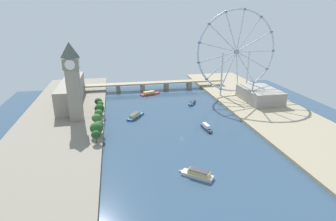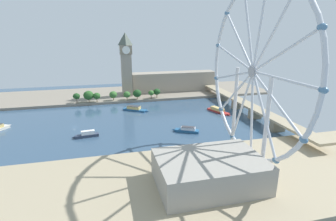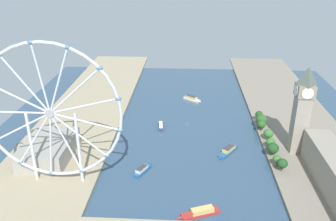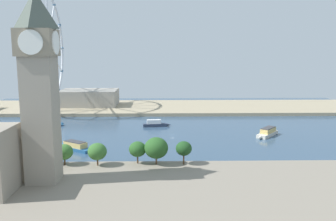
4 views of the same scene
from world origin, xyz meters
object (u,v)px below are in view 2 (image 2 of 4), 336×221
object	(u,v)px
clock_tower	(126,64)
tour_boat_3	(187,130)
tour_boat_1	(135,109)
tour_boat_4	(218,110)
ferris_wheel	(253,72)
parliament_block	(174,81)
river_bridge	(246,106)
riverside_hall	(209,171)
tour_boat_0	(87,135)

from	to	relation	value
clock_tower	tour_boat_3	distance (m)	149.90
tour_boat_3	tour_boat_1	bearing A→B (deg)	-37.35
tour_boat_4	ferris_wheel	bearing A→B (deg)	-36.73
tour_boat_4	tour_boat_1	bearing A→B (deg)	-128.50
tour_boat_1	tour_boat_4	distance (m)	92.59
tour_boat_1	tour_boat_3	size ratio (longest dim) A/B	1.20
clock_tower	parliament_block	size ratio (longest dim) A/B	0.68
tour_boat_1	parliament_block	bearing A→B (deg)	84.24
tour_boat_4	tour_boat_3	bearing A→B (deg)	-67.89
river_bridge	tour_boat_1	bearing A→B (deg)	-108.48
ferris_wheel	river_bridge	size ratio (longest dim) A/B	0.52
riverside_hall	tour_boat_4	world-z (taller)	riverside_hall
tour_boat_0	parliament_block	bearing A→B (deg)	-135.00
riverside_hall	tour_boat_4	size ratio (longest dim) A/B	1.78
clock_tower	tour_boat_4	size ratio (longest dim) A/B	2.49
river_bridge	tour_boat_1	distance (m)	121.96
river_bridge	tour_boat_4	distance (m)	29.97
riverside_hall	tour_boat_0	distance (m)	118.63
ferris_wheel	tour_boat_1	xyz separation A→B (m)	(-141.20, -56.15, -59.46)
tour_boat_4	parliament_block	bearing A→B (deg)	171.45
river_bridge	tour_boat_3	world-z (taller)	river_bridge
ferris_wheel	tour_boat_1	bearing A→B (deg)	-158.32
riverside_hall	tour_boat_3	bearing A→B (deg)	170.21
river_bridge	tour_boat_4	bearing A→B (deg)	-111.24
riverside_hall	tour_boat_0	size ratio (longest dim) A/B	2.59
parliament_block	tour_boat_0	world-z (taller)	parliament_block
riverside_hall	tour_boat_4	bearing A→B (deg)	153.63
tour_boat_1	tour_boat_4	xyz separation A→B (m)	(28.01, 88.25, -0.08)
riverside_hall	river_bridge	bearing A→B (deg)	142.80
parliament_block	river_bridge	bearing A→B (deg)	23.63
tour_boat_1	river_bridge	bearing A→B (deg)	16.74
tour_boat_4	river_bridge	bearing A→B (deg)	47.87
parliament_block	riverside_hall	distance (m)	241.62
riverside_hall	tour_boat_1	bearing A→B (deg)	-172.33
ferris_wheel	river_bridge	world-z (taller)	ferris_wheel
tour_boat_3	river_bridge	bearing A→B (deg)	-127.58
ferris_wheel	river_bridge	distance (m)	129.84
clock_tower	riverside_hall	world-z (taller)	clock_tower
tour_boat_3	tour_boat_4	world-z (taller)	tour_boat_4
ferris_wheel	riverside_hall	world-z (taller)	ferris_wheel
tour_boat_3	parliament_block	bearing A→B (deg)	-73.85
tour_boat_1	tour_boat_3	distance (m)	84.51
ferris_wheel	clock_tower	bearing A→B (deg)	-164.09
ferris_wheel	tour_boat_4	size ratio (longest dim) A/B	3.50
tour_boat_4	tour_boat_0	bearing A→B (deg)	-94.98
ferris_wheel	tour_boat_3	bearing A→B (deg)	-163.30
parliament_block	tour_boat_1	bearing A→B (deg)	-40.98
parliament_block	ferris_wheel	bearing A→B (deg)	-2.50
parliament_block	tour_boat_1	xyz separation A→B (m)	(75.51, -65.59, -14.33)
ferris_wheel	river_bridge	bearing A→B (deg)	149.95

